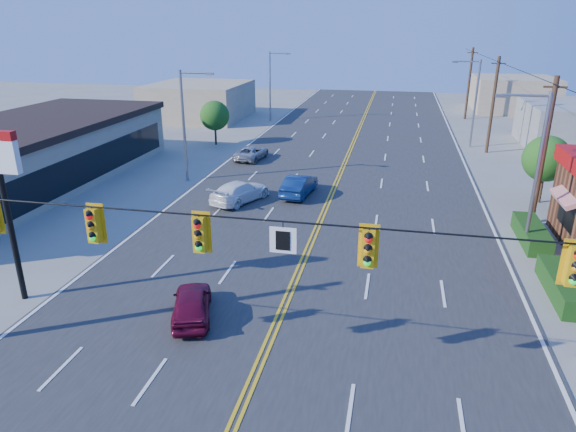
% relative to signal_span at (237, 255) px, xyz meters
% --- Properties ---
extents(ground, '(160.00, 160.00, 0.00)m').
position_rel_signal_span_xyz_m(ground, '(0.12, 0.00, -4.89)').
color(ground, gray).
rests_on(ground, ground).
extents(road, '(20.00, 120.00, 0.06)m').
position_rel_signal_span_xyz_m(road, '(0.12, 20.00, -4.86)').
color(road, '#2D2D30').
rests_on(road, ground).
extents(signal_span, '(24.32, 0.34, 9.00)m').
position_rel_signal_span_xyz_m(signal_span, '(0.00, 0.00, 0.00)').
color(signal_span, '#47301E').
rests_on(signal_span, ground).
extents(strip_mall, '(10.40, 26.40, 4.40)m').
position_rel_signal_span_xyz_m(strip_mall, '(-21.88, 18.00, -2.63)').
color(strip_mall, tan).
rests_on(strip_mall, ground).
extents(pizza_hut_sign, '(1.90, 0.30, 6.85)m').
position_rel_signal_span_xyz_m(pizza_hut_sign, '(-10.88, 4.00, 0.30)').
color(pizza_hut_sign, black).
rests_on(pizza_hut_sign, ground).
extents(streetlight_se, '(2.55, 0.25, 8.00)m').
position_rel_signal_span_xyz_m(streetlight_se, '(10.91, 14.00, -0.37)').
color(streetlight_se, gray).
rests_on(streetlight_se, ground).
extents(streetlight_ne, '(2.55, 0.25, 8.00)m').
position_rel_signal_span_xyz_m(streetlight_ne, '(10.91, 38.00, -0.37)').
color(streetlight_ne, gray).
rests_on(streetlight_ne, ground).
extents(streetlight_sw, '(2.55, 0.25, 8.00)m').
position_rel_signal_span_xyz_m(streetlight_sw, '(-10.67, 22.00, -0.37)').
color(streetlight_sw, gray).
rests_on(streetlight_sw, ground).
extents(streetlight_nw, '(2.55, 0.25, 8.00)m').
position_rel_signal_span_xyz_m(streetlight_nw, '(-10.67, 48.00, -0.37)').
color(streetlight_nw, gray).
rests_on(streetlight_nw, ground).
extents(utility_pole_near, '(0.28, 0.28, 8.40)m').
position_rel_signal_span_xyz_m(utility_pole_near, '(12.32, 18.00, -0.69)').
color(utility_pole_near, '#47301E').
rests_on(utility_pole_near, ground).
extents(utility_pole_mid, '(0.28, 0.28, 8.40)m').
position_rel_signal_span_xyz_m(utility_pole_mid, '(12.32, 36.00, -0.69)').
color(utility_pole_mid, '#47301E').
rests_on(utility_pole_mid, ground).
extents(utility_pole_far, '(0.28, 0.28, 8.40)m').
position_rel_signal_span_xyz_m(utility_pole_far, '(12.32, 54.00, -0.69)').
color(utility_pole_far, '#47301E').
rests_on(utility_pole_far, ground).
extents(tree_kfc_rear, '(2.94, 2.94, 4.41)m').
position_rel_signal_span_xyz_m(tree_kfc_rear, '(13.62, 22.00, -1.95)').
color(tree_kfc_rear, '#47301E').
rests_on(tree_kfc_rear, ground).
extents(tree_west, '(2.80, 2.80, 4.20)m').
position_rel_signal_span_xyz_m(tree_west, '(-12.88, 34.00, -2.09)').
color(tree_west, '#47301E').
rests_on(tree_west, ground).
extents(bld_west_far, '(11.00, 12.00, 4.20)m').
position_rel_signal_span_xyz_m(bld_west_far, '(-19.88, 48.00, -2.79)').
color(bld_west_far, tan).
rests_on(bld_west_far, ground).
extents(bld_east_far, '(10.00, 10.00, 4.40)m').
position_rel_signal_span_xyz_m(bld_east_far, '(19.12, 62.00, -2.69)').
color(bld_east_far, tan).
rests_on(bld_east_far, ground).
extents(car_magenta, '(2.53, 3.90, 1.23)m').
position_rel_signal_span_xyz_m(car_magenta, '(-3.26, 3.96, -4.27)').
color(car_magenta, maroon).
rests_on(car_magenta, ground).
extents(car_blue, '(1.96, 4.41, 1.41)m').
position_rel_signal_span_xyz_m(car_blue, '(-2.02, 20.08, -4.18)').
color(car_blue, navy).
rests_on(car_blue, ground).
extents(car_white, '(3.55, 5.03, 1.35)m').
position_rel_signal_span_xyz_m(car_white, '(-5.54, 17.98, -4.21)').
color(car_white, white).
rests_on(car_white, ground).
extents(car_silver, '(2.43, 4.39, 1.16)m').
position_rel_signal_span_xyz_m(car_silver, '(-7.86, 28.91, -4.30)').
color(car_silver, '#B0B0B6').
rests_on(car_silver, ground).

